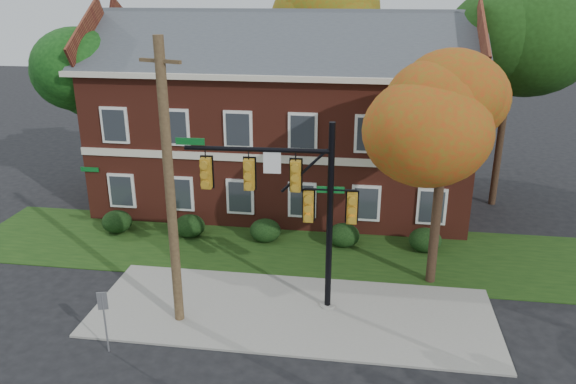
# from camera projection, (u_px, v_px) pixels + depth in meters

# --- Properties ---
(ground) EXTENTS (120.00, 120.00, 0.00)m
(ground) POSITION_uv_depth(u_px,v_px,m) (288.00, 329.00, 18.76)
(ground) COLOR black
(ground) RESTS_ON ground
(sidewalk) EXTENTS (14.00, 5.00, 0.08)m
(sidewalk) POSITION_uv_depth(u_px,v_px,m) (292.00, 312.00, 19.68)
(sidewalk) COLOR gray
(sidewalk) RESTS_ON ground
(grass_strip) EXTENTS (30.00, 6.00, 0.04)m
(grass_strip) POSITION_uv_depth(u_px,v_px,m) (308.00, 250.00, 24.33)
(grass_strip) COLOR #193811
(grass_strip) RESTS_ON ground
(apartment_building) EXTENTS (18.80, 8.80, 9.74)m
(apartment_building) POSITION_uv_depth(u_px,v_px,m) (283.00, 108.00, 28.42)
(apartment_building) COLOR maroon
(apartment_building) RESTS_ON ground
(hedge_far_left) EXTENTS (1.40, 1.26, 1.05)m
(hedge_far_left) POSITION_uv_depth(u_px,v_px,m) (117.00, 222.00, 26.02)
(hedge_far_left) COLOR black
(hedge_far_left) RESTS_ON ground
(hedge_left) EXTENTS (1.40, 1.26, 1.05)m
(hedge_left) POSITION_uv_depth(u_px,v_px,m) (190.00, 226.00, 25.55)
(hedge_left) COLOR black
(hedge_left) RESTS_ON ground
(hedge_center) EXTENTS (1.40, 1.26, 1.05)m
(hedge_center) POSITION_uv_depth(u_px,v_px,m) (265.00, 230.00, 25.08)
(hedge_center) COLOR black
(hedge_center) RESTS_ON ground
(hedge_right) EXTENTS (1.40, 1.26, 1.05)m
(hedge_right) POSITION_uv_depth(u_px,v_px,m) (344.00, 235.00, 24.61)
(hedge_right) COLOR black
(hedge_right) RESTS_ON ground
(hedge_far_right) EXTENTS (1.40, 1.26, 1.05)m
(hedge_far_right) POSITION_uv_depth(u_px,v_px,m) (425.00, 240.00, 24.14)
(hedge_far_right) COLOR black
(hedge_far_right) RESTS_ON ground
(tree_near_right) EXTENTS (4.50, 4.25, 8.58)m
(tree_near_right) POSITION_uv_depth(u_px,v_px,m) (454.00, 113.00, 19.36)
(tree_near_right) COLOR black
(tree_near_right) RESTS_ON ground
(tree_left_rear) EXTENTS (5.40, 5.10, 8.88)m
(tree_left_rear) POSITION_uv_depth(u_px,v_px,m) (88.00, 74.00, 28.11)
(tree_left_rear) COLOR black
(tree_left_rear) RESTS_ON ground
(tree_right_rear) EXTENTS (6.30, 5.95, 10.62)m
(tree_right_rear) POSITION_uv_depth(u_px,v_px,m) (521.00, 46.00, 26.62)
(tree_right_rear) COLOR black
(tree_right_rear) RESTS_ON ground
(tree_far_rear) EXTENTS (6.84, 6.46, 11.52)m
(tree_far_rear) POSITION_uv_depth(u_px,v_px,m) (324.00, 20.00, 34.20)
(tree_far_rear) COLOR black
(tree_far_rear) RESTS_ON ground
(traffic_signal) EXTENTS (6.06, 0.60, 6.76)m
(traffic_signal) POSITION_uv_depth(u_px,v_px,m) (294.00, 197.00, 18.67)
(traffic_signal) COLOR gray
(traffic_signal) RESTS_ON ground
(utility_pole) EXTENTS (1.43, 0.57, 9.49)m
(utility_pole) POSITION_uv_depth(u_px,v_px,m) (170.00, 189.00, 17.62)
(utility_pole) COLOR #44311F
(utility_pole) RESTS_ON ground
(sign_post) EXTENTS (0.31, 0.11, 2.11)m
(sign_post) POSITION_uv_depth(u_px,v_px,m) (104.00, 312.00, 17.14)
(sign_post) COLOR slate
(sign_post) RESTS_ON ground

